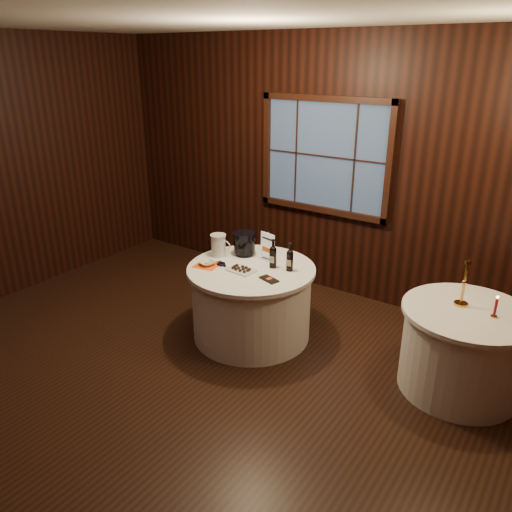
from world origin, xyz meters
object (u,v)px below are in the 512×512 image
Objects in this scene: ice_bucket at (244,243)px; port_bottle_left at (273,255)px; cracker_bowl at (207,263)px; red_candle at (495,309)px; port_bottle_right at (290,259)px; side_table at (462,350)px; sign_stand at (268,251)px; main_table at (251,302)px; grape_bunch at (222,264)px; chocolate_box at (269,279)px; brass_candlestick at (463,289)px; glass_pitcher at (219,245)px; chocolate_plate at (241,270)px.

port_bottle_left is at bearing -14.70° from ice_bucket.
red_candle reaches higher than cracker_bowl.
port_bottle_right reaches higher than red_candle.
side_table is 2.02m from sign_stand.
red_candle is at bearing -7.03° from port_bottle_left.
red_candle is (2.58, 0.50, 0.05)m from cracker_bowl.
sign_stand is at bearing 81.92° from main_table.
ice_bucket is 0.38m from grape_bunch.
chocolate_box is at bearing -43.61° from sign_stand.
brass_candlestick is (-0.08, 0.06, 0.53)m from side_table.
brass_candlestick is (2.37, 0.31, 0.03)m from glass_pitcher.
main_table is 3.14× the size of brass_candlestick.
sign_stand is (-1.96, -0.05, 0.49)m from side_table.
chocolate_box is (0.31, -0.15, 0.39)m from main_table.
port_bottle_right is at bearing -7.93° from glass_pitcher.
port_bottle_right is 0.48m from chocolate_plate.
chocolate_plate is at bearing -154.37° from port_bottle_right.
port_bottle_right is 1.88× the size of cracker_bowl.
ice_bucket reaches higher than grape_bunch.
sign_stand reaches higher than red_candle.
red_candle is (2.46, 0.42, 0.06)m from grape_bunch.
port_bottle_right is at bearing -172.36° from brass_candlestick.
brass_candlestick reaches higher than cracker_bowl.
chocolate_box is 1.93m from red_candle.
grape_bunch is at bearing -166.77° from port_bottle_right.
grape_bunch reaches higher than side_table.
ice_bucket is at bearing -178.68° from red_candle.
glass_pitcher is (-0.43, 0.19, 0.10)m from chocolate_plate.
main_table is 0.55m from sign_stand.
port_bottle_left is 1.03× the size of port_bottle_right.
chocolate_box is (0.57, -0.39, -0.12)m from ice_bucket.
sign_stand reaches higher than glass_pitcher.
red_candle is at bearing 9.76° from grape_bunch.
main_table is at bearing -156.50° from port_bottle_left.
ice_bucket is (-0.61, 0.08, 0.01)m from port_bottle_right.
chocolate_box is (0.28, -0.40, -0.10)m from sign_stand.
grape_bunch is 0.28m from glass_pitcher.
brass_candlestick reaches higher than chocolate_plate.
port_bottle_left is 0.67m from cracker_bowl.
ice_bucket is at bearing -178.39° from side_table.
brass_candlestick reaches higher than sign_stand.
port_bottle_left is 1.05× the size of chocolate_plate.
glass_pitcher reaches higher than red_candle.
side_table is 1.79m from chocolate_box.
brass_candlestick is at bearing -7.38° from glass_pitcher.
sign_stand is 0.63m from cracker_bowl.
port_bottle_right reaches higher than glass_pitcher.
cracker_bowl is (-0.39, -0.21, 0.41)m from main_table.
main_table is 6.71× the size of chocolate_box.
main_table is at bearing -172.38° from red_candle.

